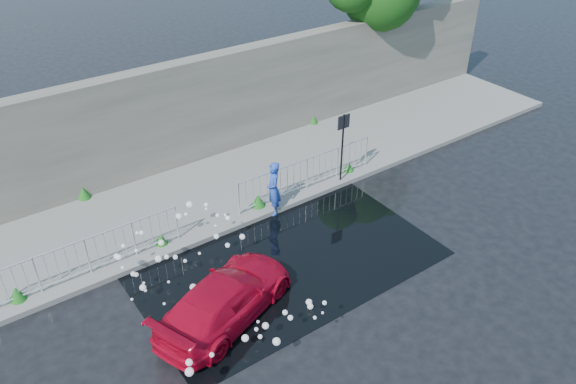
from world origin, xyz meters
The scene contains 12 objects.
ground centered at (0.00, 0.00, 0.00)m, with size 90.00×90.00×0.00m, color black.
pavement centered at (0.00, 5.00, 0.07)m, with size 30.00×4.00×0.15m, color slate.
curb centered at (0.00, 3.00, 0.08)m, with size 30.00×0.25×0.16m, color slate.
retaining_wall centered at (0.00, 7.20, 1.90)m, with size 30.00×0.60×3.50m, color #575149.
puddle centered at (0.50, 1.00, 0.01)m, with size 8.00×5.00×0.01m, color black.
sign_post centered at (4.20, 3.10, 1.72)m, with size 0.45×0.06×2.50m.
railing_left centered at (-4.00, 3.35, 0.74)m, with size 5.05×0.05×1.10m.
railing_right centered at (3.00, 3.35, 0.74)m, with size 5.05×0.05×1.10m.
weeds centered at (-0.41, 4.53, 0.33)m, with size 12.17×3.93×0.39m.
water_spray centered at (-1.89, 0.96, 0.71)m, with size 3.71×5.51×1.13m.
red_car centered at (-1.83, 0.10, 0.57)m, with size 1.60×3.93×1.14m, color #B90721.
person centered at (1.50, 3.00, 0.86)m, with size 0.63×0.41×1.73m, color blue.
Camera 1 is at (-6.20, -8.63, 9.94)m, focal length 35.00 mm.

